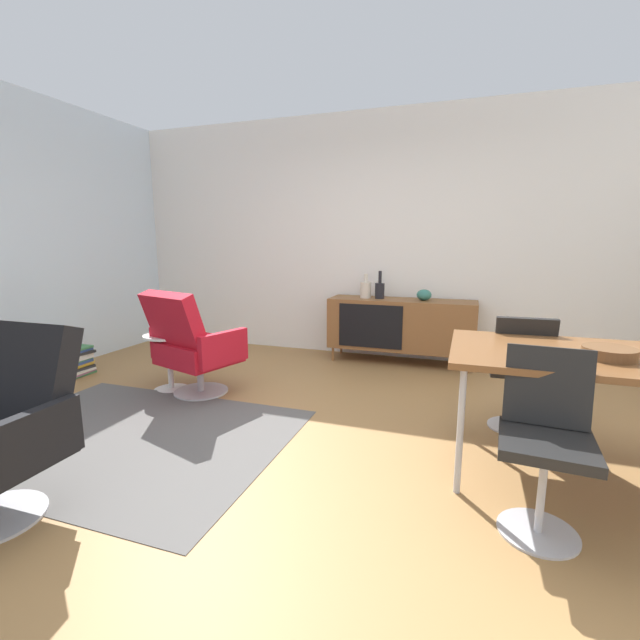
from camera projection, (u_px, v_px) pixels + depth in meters
ground_plane at (299, 449)px, 2.84m from camera, size 8.32×8.32×0.00m
wall_back at (381, 237)px, 5.01m from camera, size 6.80×0.12×2.80m
sideboard at (401, 324)px, 4.80m from camera, size 1.60×0.45×0.72m
vase_cobalt at (424, 295)px, 4.66m from camera, size 0.16×0.16×0.12m
vase_sculptural_dark at (380, 290)px, 4.81m from camera, size 0.11×0.11×0.31m
vase_ceramic_small at (366, 289)px, 4.86m from camera, size 0.12×0.12×0.27m
dining_table at (603, 362)px, 2.36m from camera, size 1.60×0.90×0.74m
wooden_bowl_on_table at (609, 353)px, 2.26m from camera, size 0.26×0.26×0.06m
dining_chair_back_left at (519, 368)px, 3.03m from camera, size 0.42×0.44×0.86m
dining_chair_front_left at (546, 434)px, 1.99m from camera, size 0.43×0.45×0.86m
lounge_chair_red at (192, 344)px, 3.77m from camera, size 0.84×0.80×0.95m
side_table_round at (169, 355)px, 3.94m from camera, size 0.44×0.44×0.52m
fruit_bowl at (168, 329)px, 3.90m from camera, size 0.20×0.20×0.11m
magazine_stack at (70, 362)px, 4.36m from camera, size 0.33×0.41×0.29m
area_rug at (128, 436)px, 3.01m from camera, size 2.20×1.70×0.01m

